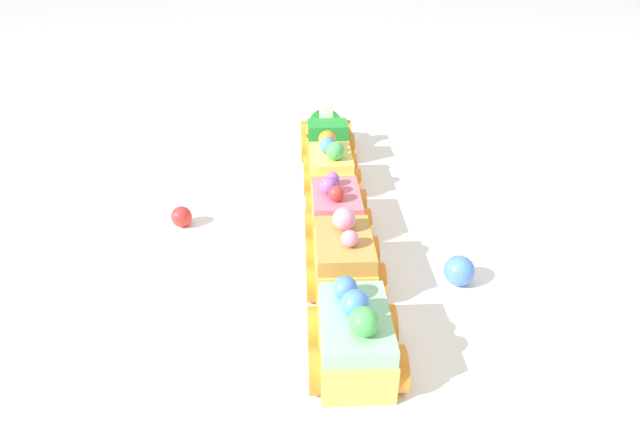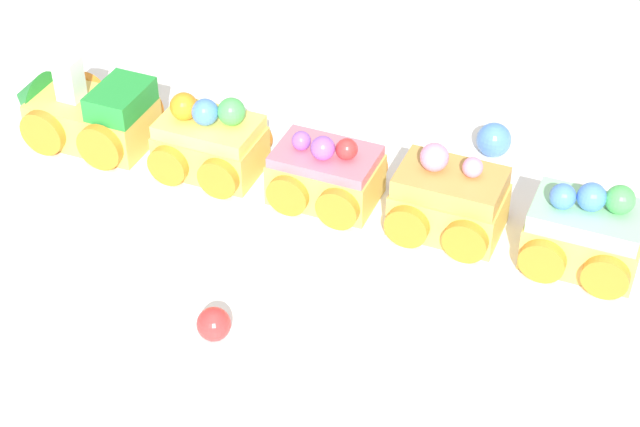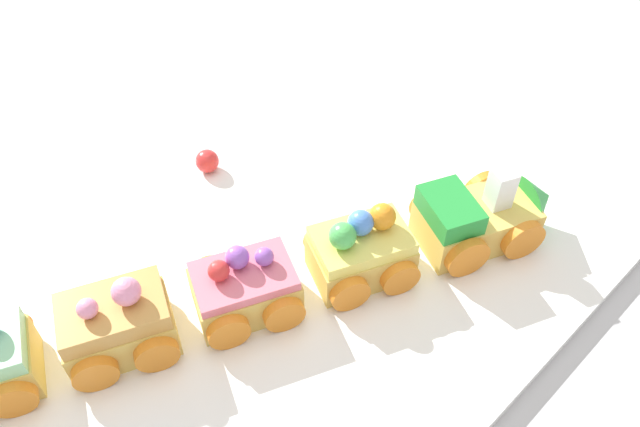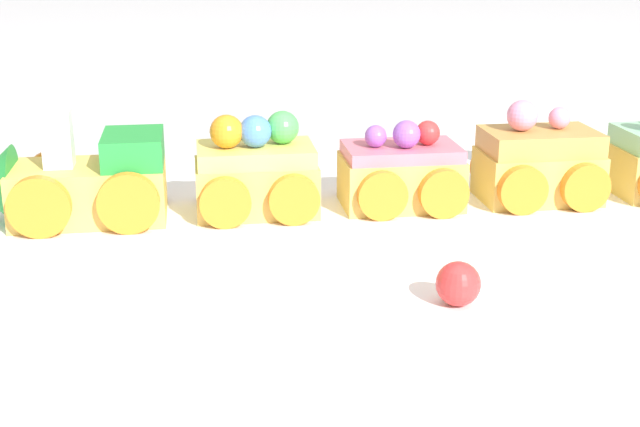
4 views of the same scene
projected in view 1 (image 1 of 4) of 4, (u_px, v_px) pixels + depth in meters
ground_plane at (318, 226)px, 0.56m from camera, size 10.00×10.00×0.00m
display_board at (318, 221)px, 0.56m from camera, size 0.72×0.40×0.01m
cake_train_locomotive at (326, 135)px, 0.71m from camera, size 0.13×0.10×0.07m
cake_car_lemon at (331, 168)px, 0.61m from camera, size 0.10×0.09×0.07m
cake_car_strawberry at (336, 209)px, 0.53m from camera, size 0.10×0.09×0.06m
cake_car_caramel at (344, 260)px, 0.44m from camera, size 0.10×0.09×0.07m
cake_car_mint at (355, 338)px, 0.36m from camera, size 0.10×0.09×0.07m
gumball_blue at (459, 271)px, 0.45m from camera, size 0.03×0.03×0.03m
gumball_red at (181, 217)px, 0.54m from camera, size 0.02×0.02×0.02m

